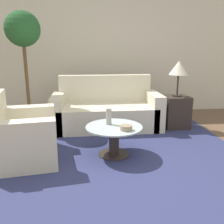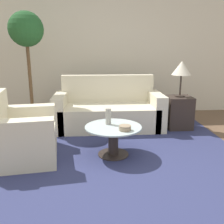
{
  "view_description": "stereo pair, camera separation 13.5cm",
  "coord_description": "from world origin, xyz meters",
  "px_view_note": "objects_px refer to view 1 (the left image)",
  "views": [
    {
      "loc": [
        -0.5,
        -2.57,
        1.45
      ],
      "look_at": [
        -0.12,
        0.85,
        0.55
      ],
      "focal_mm": 40.0,
      "sensor_mm": 36.0,
      "label": 1
    },
    {
      "loc": [
        -0.36,
        -2.58,
        1.45
      ],
      "look_at": [
        -0.12,
        0.85,
        0.55
      ],
      "focal_mm": 40.0,
      "sensor_mm": 36.0,
      "label": 2
    }
  ],
  "objects_px": {
    "potted_plant": "(24,52)",
    "vase": "(109,116)",
    "armchair": "(19,138)",
    "bowl": "(126,128)",
    "table_lamp": "(179,69)",
    "coffee_table": "(114,137)",
    "sofa_main": "(106,111)"
  },
  "relations": [
    {
      "from": "sofa_main",
      "to": "potted_plant",
      "type": "relative_size",
      "value": 0.95
    },
    {
      "from": "sofa_main",
      "to": "vase",
      "type": "height_order",
      "value": "sofa_main"
    },
    {
      "from": "vase",
      "to": "bowl",
      "type": "height_order",
      "value": "vase"
    },
    {
      "from": "table_lamp",
      "to": "potted_plant",
      "type": "relative_size",
      "value": 0.31
    },
    {
      "from": "coffee_table",
      "to": "table_lamp",
      "type": "height_order",
      "value": "table_lamp"
    },
    {
      "from": "armchair",
      "to": "potted_plant",
      "type": "height_order",
      "value": "potted_plant"
    },
    {
      "from": "armchair",
      "to": "potted_plant",
      "type": "relative_size",
      "value": 0.52
    },
    {
      "from": "sofa_main",
      "to": "coffee_table",
      "type": "xyz_separation_m",
      "value": [
        -0.01,
        -1.3,
        -0.03
      ]
    },
    {
      "from": "sofa_main",
      "to": "coffee_table",
      "type": "distance_m",
      "value": 1.3
    },
    {
      "from": "potted_plant",
      "to": "vase",
      "type": "bearing_deg",
      "value": -43.77
    },
    {
      "from": "sofa_main",
      "to": "bowl",
      "type": "relative_size",
      "value": 12.52
    },
    {
      "from": "sofa_main",
      "to": "table_lamp",
      "type": "relative_size",
      "value": 3.07
    },
    {
      "from": "armchair",
      "to": "bowl",
      "type": "bearing_deg",
      "value": -104.7
    },
    {
      "from": "sofa_main",
      "to": "potted_plant",
      "type": "height_order",
      "value": "potted_plant"
    },
    {
      "from": "table_lamp",
      "to": "bowl",
      "type": "xyz_separation_m",
      "value": [
        -1.15,
        -1.3,
        -0.63
      ]
    },
    {
      "from": "armchair",
      "to": "table_lamp",
      "type": "xyz_separation_m",
      "value": [
        2.53,
        1.14,
        0.78
      ]
    },
    {
      "from": "coffee_table",
      "to": "bowl",
      "type": "xyz_separation_m",
      "value": [
        0.14,
        -0.18,
        0.18
      ]
    },
    {
      "from": "vase",
      "to": "bowl",
      "type": "xyz_separation_m",
      "value": [
        0.2,
        -0.28,
        -0.08
      ]
    },
    {
      "from": "potted_plant",
      "to": "coffee_table",
      "type": "bearing_deg",
      "value": -44.66
    },
    {
      "from": "sofa_main",
      "to": "potted_plant",
      "type": "distance_m",
      "value": 1.77
    },
    {
      "from": "armchair",
      "to": "coffee_table",
      "type": "height_order",
      "value": "armchair"
    },
    {
      "from": "table_lamp",
      "to": "coffee_table",
      "type": "bearing_deg",
      "value": -138.82
    },
    {
      "from": "coffee_table",
      "to": "bowl",
      "type": "bearing_deg",
      "value": -52.72
    },
    {
      "from": "armchair",
      "to": "bowl",
      "type": "height_order",
      "value": "armchair"
    },
    {
      "from": "bowl",
      "to": "coffee_table",
      "type": "bearing_deg",
      "value": 127.28
    },
    {
      "from": "table_lamp",
      "to": "vase",
      "type": "relative_size",
      "value": 2.83
    },
    {
      "from": "coffee_table",
      "to": "bowl",
      "type": "height_order",
      "value": "bowl"
    },
    {
      "from": "sofa_main",
      "to": "bowl",
      "type": "height_order",
      "value": "sofa_main"
    },
    {
      "from": "table_lamp",
      "to": "potted_plant",
      "type": "xyz_separation_m",
      "value": [
        -2.68,
        0.26,
        0.3
      ]
    },
    {
      "from": "table_lamp",
      "to": "vase",
      "type": "distance_m",
      "value": 1.78
    },
    {
      "from": "armchair",
      "to": "bowl",
      "type": "distance_m",
      "value": 1.41
    },
    {
      "from": "coffee_table",
      "to": "vase",
      "type": "bearing_deg",
      "value": 121.32
    }
  ]
}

